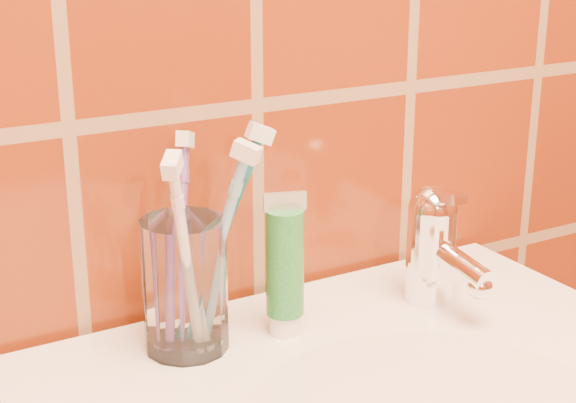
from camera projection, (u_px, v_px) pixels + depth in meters
glass_tumbler at (185, 285)px, 0.77m from camera, size 0.09×0.09×0.12m
toothpaste_tube at (285, 269)px, 0.79m from camera, size 0.04×0.03×0.14m
faucet at (434, 241)px, 0.86m from camera, size 0.05×0.11×0.12m
toothbrush_0 at (218, 249)px, 0.75m from camera, size 0.12×0.13×0.21m
toothbrush_1 at (186, 261)px, 0.72m from camera, size 0.13×0.15×0.21m
toothbrush_2 at (221, 237)px, 0.78m from camera, size 0.12×0.11×0.20m
toothbrush_3 at (181, 240)px, 0.79m from camera, size 0.13×0.14×0.20m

